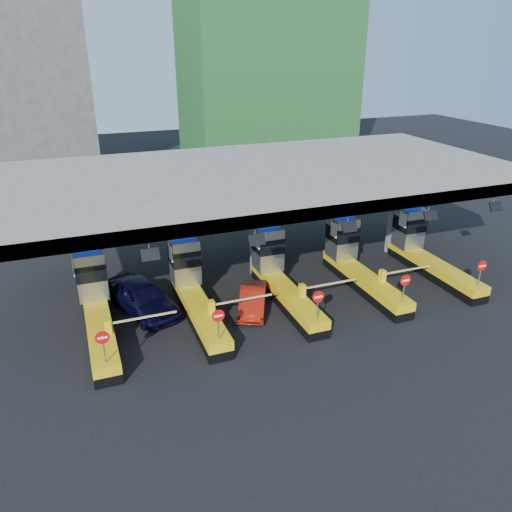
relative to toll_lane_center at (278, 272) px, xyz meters
name	(u,v)px	position (x,y,z in m)	size (l,w,h in m)	color
ground	(279,296)	(0.00, -0.28, -1.40)	(120.00, 120.00, 0.00)	black
toll_canopy	(261,180)	(0.00, 2.59, 4.74)	(28.00, 12.09, 7.00)	slate
toll_lane_far_left	(96,302)	(-10.00, 0.00, 0.00)	(4.43, 8.00, 4.16)	black
toll_lane_left	(192,286)	(-5.00, 0.00, 0.00)	(4.43, 8.00, 4.16)	black
toll_lane_center	(278,272)	(0.00, 0.00, 0.00)	(4.43, 8.00, 4.16)	black
toll_lane_right	(354,259)	(5.00, 0.00, 0.00)	(4.43, 8.00, 4.16)	black
toll_lane_far_right	(422,248)	(10.00, 0.00, 0.00)	(4.43, 8.00, 4.16)	black
bg_building_scaffold	(266,36)	(12.00, 31.72, 12.60)	(18.00, 12.00, 28.00)	#1E5926
bg_building_concrete	(18,88)	(-14.00, 35.72, 7.60)	(14.00, 10.00, 18.00)	#4C4C49
van	(142,297)	(-7.59, 0.71, -0.50)	(2.11, 5.24, 1.79)	black
red_car	(253,300)	(-2.00, -1.26, -0.76)	(1.35, 3.88, 1.28)	#A81A0C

